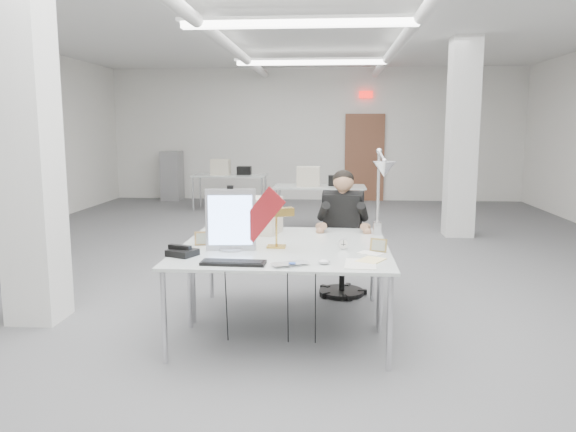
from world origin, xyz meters
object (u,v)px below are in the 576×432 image
object	(u,v)px
office_chair	(342,246)
monitor	(231,220)
desk_main	(280,258)
laptop	(292,265)
desk_phone	(182,253)
seated_person	(343,212)
bankers_lamp	(276,230)
architect_lamp	(380,196)
beige_monitor	(260,215)

from	to	relation	value
office_chair	monitor	bearing A→B (deg)	-115.85
desk_main	office_chair	xyz separation A→B (m)	(0.53, 1.50, -0.21)
desk_main	laptop	bearing A→B (deg)	-69.09
office_chair	desk_phone	bearing A→B (deg)	-119.99
seated_person	desk_phone	xyz separation A→B (m)	(-1.31, -1.47, -0.12)
bankers_lamp	desk_main	bearing A→B (deg)	-103.08
architect_lamp	laptop	bearing A→B (deg)	-145.89
office_chair	bankers_lamp	bearing A→B (deg)	-106.43
laptop	architect_lamp	size ratio (longest dim) A/B	0.35
beige_monitor	desk_main	bearing A→B (deg)	-62.25
desk_main	bankers_lamp	world-z (taller)	bankers_lamp
laptop	desk_phone	bearing A→B (deg)	134.67
desk_phone	monitor	bearing A→B (deg)	57.23
desk_main	beige_monitor	size ratio (longest dim) A/B	4.90
monitor	bankers_lamp	distance (m)	0.41
laptop	seated_person	bearing A→B (deg)	49.94
seated_person	architect_lamp	size ratio (longest dim) A/B	1.14
desk_phone	beige_monitor	distance (m)	1.15
bankers_lamp	architect_lamp	distance (m)	1.03
architect_lamp	bankers_lamp	bearing A→B (deg)	-177.76
beige_monitor	laptop	bearing A→B (deg)	-61.03
office_chair	beige_monitor	size ratio (longest dim) A/B	2.88
office_chair	architect_lamp	distance (m)	1.02
seated_person	beige_monitor	size ratio (longest dim) A/B	2.53
office_chair	seated_person	size ratio (longest dim) A/B	1.14
office_chair	architect_lamp	size ratio (longest dim) A/B	1.30
seated_person	desk_main	bearing A→B (deg)	-99.27
desk_main	monitor	bearing A→B (deg)	153.86
desk_main	desk_phone	distance (m)	0.78
office_chair	laptop	distance (m)	1.88
desk_main	desk_phone	bearing A→B (deg)	-178.27
seated_person	monitor	bearing A→B (deg)	-116.94
laptop	desk_phone	world-z (taller)	desk_phone
office_chair	bankers_lamp	xyz separation A→B (m)	(-0.59, -1.15, 0.38)
office_chair	beige_monitor	distance (m)	1.03
desk_phone	office_chair	bearing A→B (deg)	73.04
monitor	architect_lamp	distance (m)	1.40
desk_main	monitor	xyz separation A→B (m)	(-0.43, 0.21, 0.27)
beige_monitor	architect_lamp	size ratio (longest dim) A/B	0.45
seated_person	laptop	world-z (taller)	seated_person
seated_person	laptop	bearing A→B (deg)	-92.15
office_chair	desk_phone	distance (m)	2.03
office_chair	monitor	distance (m)	1.68
laptop	bankers_lamp	world-z (taller)	bankers_lamp
architect_lamp	desk_main	bearing A→B (deg)	-160.12
monitor	bankers_lamp	size ratio (longest dim) A/B	1.67
desk_main	office_chair	world-z (taller)	office_chair
laptop	office_chair	bearing A→B (deg)	50.28
desk_main	beige_monitor	world-z (taller)	beige_monitor
monitor	beige_monitor	world-z (taller)	monitor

